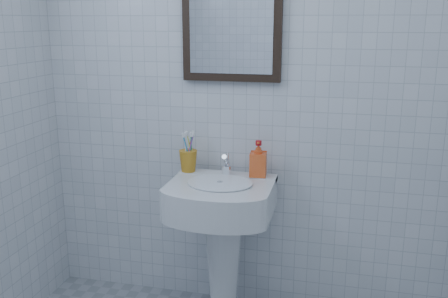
# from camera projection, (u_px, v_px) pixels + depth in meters

# --- Properties ---
(wall_back) EXTENTS (2.20, 0.02, 2.50)m
(wall_back) POSITION_uv_depth(u_px,v_px,m) (247.00, 79.00, 2.52)
(wall_back) COLOR silver
(wall_back) RESTS_ON ground
(washbasin) EXTENTS (0.51, 0.37, 0.78)m
(washbasin) POSITION_uv_depth(u_px,v_px,m) (222.00, 227.00, 2.52)
(washbasin) COLOR silver
(washbasin) RESTS_ON ground
(faucet) EXTENTS (0.05, 0.10, 0.12)m
(faucet) POSITION_uv_depth(u_px,v_px,m) (227.00, 166.00, 2.53)
(faucet) COLOR white
(faucet) RESTS_ON washbasin
(toothbrush_cup) EXTENTS (0.12, 0.12, 0.11)m
(toothbrush_cup) POSITION_uv_depth(u_px,v_px,m) (188.00, 161.00, 2.59)
(toothbrush_cup) COLOR #B97C1C
(toothbrush_cup) RESTS_ON washbasin
(soap_dispenser) EXTENTS (0.09, 0.09, 0.18)m
(soap_dispenser) POSITION_uv_depth(u_px,v_px,m) (258.00, 159.00, 2.50)
(soap_dispenser) COLOR red
(soap_dispenser) RESTS_ON washbasin
(wall_mirror) EXTENTS (0.50, 0.04, 0.62)m
(wall_mirror) POSITION_uv_depth(u_px,v_px,m) (232.00, 18.00, 2.45)
(wall_mirror) COLOR black
(wall_mirror) RESTS_ON wall_back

